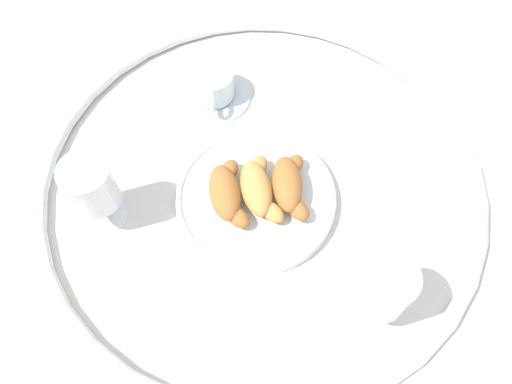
# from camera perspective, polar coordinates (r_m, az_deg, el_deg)

# --- Properties ---
(ground_plane) EXTENTS (2.20, 2.20, 0.00)m
(ground_plane) POSITION_cam_1_polar(r_m,az_deg,el_deg) (0.86, 0.42, 0.90)
(ground_plane) COLOR silver
(table_chrome_rim) EXTENTS (0.74, 0.74, 0.02)m
(table_chrome_rim) POSITION_cam_1_polar(r_m,az_deg,el_deg) (0.85, 0.43, 1.30)
(table_chrome_rim) COLOR silver
(table_chrome_rim) RESTS_ON ground_plane
(pastry_plate) EXTENTS (0.26, 0.26, 0.02)m
(pastry_plate) POSITION_cam_1_polar(r_m,az_deg,el_deg) (0.84, 0.00, -0.61)
(pastry_plate) COLOR silver
(pastry_plate) RESTS_ON ground_plane
(croissant_large) EXTENTS (0.14, 0.07, 0.04)m
(croissant_large) POSITION_cam_1_polar(r_m,az_deg,el_deg) (0.81, -3.27, -0.09)
(croissant_large) COLOR #AD6B33
(croissant_large) RESTS_ON pastry_plate
(croissant_small) EXTENTS (0.14, 0.07, 0.04)m
(croissant_small) POSITION_cam_1_polar(r_m,az_deg,el_deg) (0.81, 0.22, 0.40)
(croissant_small) COLOR #D6994C
(croissant_small) RESTS_ON pastry_plate
(croissant_extra) EXTENTS (0.13, 0.08, 0.04)m
(croissant_extra) POSITION_cam_1_polar(r_m,az_deg,el_deg) (0.82, 3.68, 0.85)
(croissant_extra) COLOR #AD6B33
(croissant_extra) RESTS_ON pastry_plate
(coffee_cup_near) EXTENTS (0.14, 0.14, 0.06)m
(coffee_cup_near) POSITION_cam_1_polar(r_m,az_deg,el_deg) (0.95, -4.74, 11.47)
(coffee_cup_near) COLOR silver
(coffee_cup_near) RESTS_ON ground_plane
(juice_glass_left) EXTENTS (0.08, 0.08, 0.14)m
(juice_glass_left) POSITION_cam_1_polar(r_m,az_deg,el_deg) (0.71, 13.95, -10.34)
(juice_glass_left) COLOR white
(juice_glass_left) RESTS_ON ground_plane
(juice_glass_right) EXTENTS (0.08, 0.08, 0.14)m
(juice_glass_right) POSITION_cam_1_polar(r_m,az_deg,el_deg) (0.79, -17.80, 0.59)
(juice_glass_right) COLOR white
(juice_glass_right) RESTS_ON ground_plane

